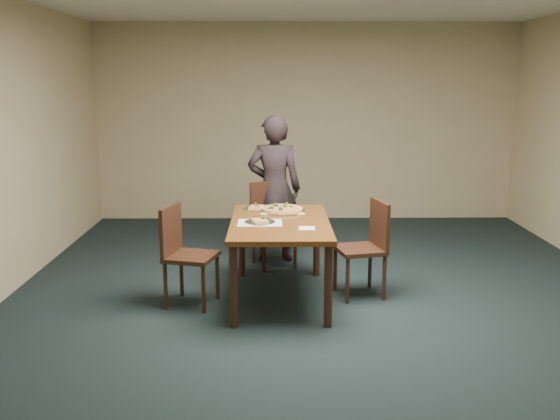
{
  "coord_description": "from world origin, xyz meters",
  "views": [
    {
      "loc": [
        -0.48,
        -5.01,
        2.03
      ],
      "look_at": [
        -0.42,
        0.56,
        0.85
      ],
      "focal_mm": 40.0,
      "sensor_mm": 36.0,
      "label": 1
    }
  ],
  "objects_px": {
    "chair_far": "(272,219)",
    "chair_left": "(183,249)",
    "dining_table": "(280,230)",
    "slice_plate_far": "(257,208)",
    "chair_right": "(368,242)",
    "slice_plate_near": "(260,221)",
    "diner": "(274,188)",
    "pizza_pan": "(282,209)"
  },
  "relations": [
    {
      "from": "chair_far",
      "to": "diner",
      "type": "bearing_deg",
      "value": 59.56
    },
    {
      "from": "chair_far",
      "to": "slice_plate_near",
      "type": "relative_size",
      "value": 3.25
    },
    {
      "from": "chair_right",
      "to": "slice_plate_far",
      "type": "bearing_deg",
      "value": -124.94
    },
    {
      "from": "chair_far",
      "to": "chair_right",
      "type": "relative_size",
      "value": 1.0
    },
    {
      "from": "chair_far",
      "to": "pizza_pan",
      "type": "xyz_separation_m",
      "value": [
        0.11,
        -0.71,
        0.26
      ]
    },
    {
      "from": "chair_left",
      "to": "chair_right",
      "type": "xyz_separation_m",
      "value": [
        1.71,
        0.22,
        0.0
      ]
    },
    {
      "from": "diner",
      "to": "dining_table",
      "type": "bearing_deg",
      "value": 95.79
    },
    {
      "from": "chair_left",
      "to": "slice_plate_near",
      "type": "bearing_deg",
      "value": -71.96
    },
    {
      "from": "dining_table",
      "to": "slice_plate_far",
      "type": "distance_m",
      "value": 0.59
    },
    {
      "from": "dining_table",
      "to": "slice_plate_far",
      "type": "relative_size",
      "value": 5.36
    },
    {
      "from": "slice_plate_near",
      "to": "slice_plate_far",
      "type": "distance_m",
      "value": 0.62
    },
    {
      "from": "chair_left",
      "to": "chair_right",
      "type": "bearing_deg",
      "value": -67.9
    },
    {
      "from": "pizza_pan",
      "to": "slice_plate_far",
      "type": "relative_size",
      "value": 1.55
    },
    {
      "from": "slice_plate_near",
      "to": "slice_plate_far",
      "type": "relative_size",
      "value": 1.0
    },
    {
      "from": "dining_table",
      "to": "chair_left",
      "type": "xyz_separation_m",
      "value": [
        -0.88,
        -0.12,
        -0.14
      ]
    },
    {
      "from": "chair_far",
      "to": "pizza_pan",
      "type": "height_order",
      "value": "chair_far"
    },
    {
      "from": "chair_right",
      "to": "diner",
      "type": "height_order",
      "value": "diner"
    },
    {
      "from": "chair_left",
      "to": "slice_plate_near",
      "type": "xyz_separation_m",
      "value": [
        0.7,
        0.04,
        0.25
      ]
    },
    {
      "from": "pizza_pan",
      "to": "slice_plate_far",
      "type": "xyz_separation_m",
      "value": [
        -0.26,
        0.12,
        -0.01
      ]
    },
    {
      "from": "dining_table",
      "to": "diner",
      "type": "bearing_deg",
      "value": 92.12
    },
    {
      "from": "chair_far",
      "to": "slice_plate_near",
      "type": "height_order",
      "value": "chair_far"
    },
    {
      "from": "slice_plate_far",
      "to": "diner",
      "type": "bearing_deg",
      "value": 76.65
    },
    {
      "from": "dining_table",
      "to": "diner",
      "type": "xyz_separation_m",
      "value": [
        -0.05,
        1.29,
        0.16
      ]
    },
    {
      "from": "chair_far",
      "to": "slice_plate_far",
      "type": "height_order",
      "value": "chair_far"
    },
    {
      "from": "chair_right",
      "to": "diner",
      "type": "bearing_deg",
      "value": -156.37
    },
    {
      "from": "slice_plate_near",
      "to": "chair_right",
      "type": "bearing_deg",
      "value": 10.07
    },
    {
      "from": "chair_far",
      "to": "diner",
      "type": "relative_size",
      "value": 0.55
    },
    {
      "from": "chair_right",
      "to": "pizza_pan",
      "type": "bearing_deg",
      "value": -124.09
    },
    {
      "from": "dining_table",
      "to": "chair_far",
      "type": "bearing_deg",
      "value": 94.09
    },
    {
      "from": "dining_table",
      "to": "slice_plate_far",
      "type": "bearing_deg",
      "value": 113.33
    },
    {
      "from": "dining_table",
      "to": "pizza_pan",
      "type": "relative_size",
      "value": 3.46
    },
    {
      "from": "chair_right",
      "to": "slice_plate_near",
      "type": "bearing_deg",
      "value": -92.51
    },
    {
      "from": "chair_far",
      "to": "slice_plate_near",
      "type": "bearing_deg",
      "value": -114.32
    },
    {
      "from": "chair_left",
      "to": "slice_plate_far",
      "type": "xyz_separation_m",
      "value": [
        0.65,
        0.65,
        0.25
      ]
    },
    {
      "from": "chair_right",
      "to": "diner",
      "type": "xyz_separation_m",
      "value": [
        -0.88,
        1.2,
        0.31
      ]
    },
    {
      "from": "chair_far",
      "to": "chair_left",
      "type": "relative_size",
      "value": 1.0
    },
    {
      "from": "chair_right",
      "to": "slice_plate_far",
      "type": "distance_m",
      "value": 1.17
    },
    {
      "from": "pizza_pan",
      "to": "chair_left",
      "type": "bearing_deg",
      "value": -149.49
    },
    {
      "from": "chair_far",
      "to": "pizza_pan",
      "type": "relative_size",
      "value": 2.1
    },
    {
      "from": "chair_left",
      "to": "slice_plate_far",
      "type": "height_order",
      "value": "chair_left"
    },
    {
      "from": "diner",
      "to": "chair_left",
      "type": "bearing_deg",
      "value": 63.26
    },
    {
      "from": "chair_left",
      "to": "slice_plate_far",
      "type": "relative_size",
      "value": 3.25
    }
  ]
}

